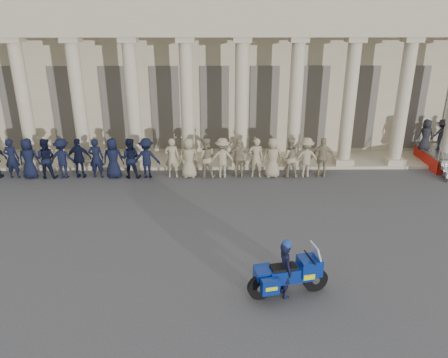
% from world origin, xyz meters
% --- Properties ---
extents(ground, '(90.00, 90.00, 0.00)m').
position_xyz_m(ground, '(0.00, 0.00, 0.00)').
color(ground, '#3F3F42').
rests_on(ground, ground).
extents(building, '(40.00, 12.50, 9.00)m').
position_xyz_m(building, '(-0.00, 14.74, 4.52)').
color(building, tan).
rests_on(building, ground).
extents(officer_rank, '(21.27, 0.73, 1.92)m').
position_xyz_m(officer_rank, '(-4.94, 6.57, 0.96)').
color(officer_rank, black).
rests_on(officer_rank, ground).
extents(motorcycle, '(2.33, 1.15, 1.51)m').
position_xyz_m(motorcycle, '(2.17, -2.56, 0.65)').
color(motorcycle, black).
rests_on(motorcycle, ground).
extents(rider, '(0.52, 0.68, 1.75)m').
position_xyz_m(rider, '(2.04, -2.59, 0.87)').
color(rider, black).
rests_on(rider, ground).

